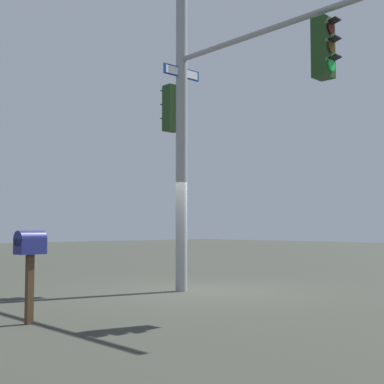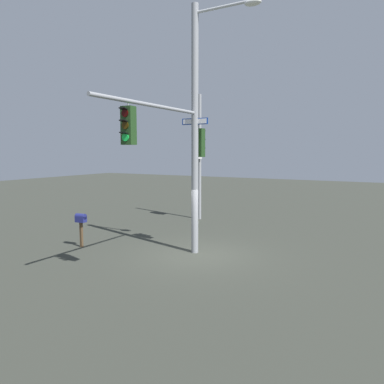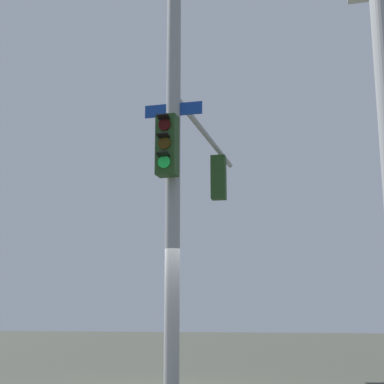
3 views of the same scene
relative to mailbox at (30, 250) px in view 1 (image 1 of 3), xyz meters
The scene contains 3 objects.
ground_plane 5.07m from the mailbox, 164.82° to the right, with size 80.00×80.00×0.00m, color #34372F.
main_signal_pole_assembly 6.09m from the mailbox, 168.58° to the right, with size 3.10×6.11×9.36m.
mailbox is the anchor object (origin of this frame).
Camera 1 is at (8.68, 9.00, 1.46)m, focal length 50.71 mm.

